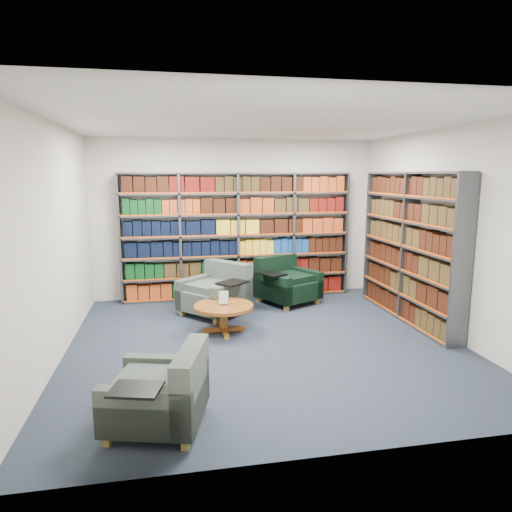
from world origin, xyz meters
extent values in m
cube|color=#192330|center=(0.00, 0.00, -0.01)|extent=(5.00, 5.00, 0.01)
cube|color=white|center=(0.00, 0.00, 2.80)|extent=(5.00, 5.00, 0.01)
cube|color=beige|center=(0.00, 2.50, 1.40)|extent=(5.00, 0.01, 2.80)
cube|color=beige|center=(0.00, -2.50, 1.40)|extent=(5.00, 0.01, 2.80)
cube|color=beige|center=(-2.50, 0.00, 1.40)|extent=(0.01, 5.00, 2.80)
cube|color=beige|center=(2.50, 0.00, 1.40)|extent=(0.01, 5.00, 2.80)
cube|color=#47494F|center=(0.00, 2.34, 1.10)|extent=(4.00, 0.28, 2.20)
cube|color=silver|center=(0.00, 2.47, 1.10)|extent=(4.00, 0.02, 2.20)
cube|color=#D84C0A|center=(0.00, 2.21, 1.10)|extent=(4.00, 0.01, 2.20)
cube|color=#933613|center=(0.00, 2.34, 0.18)|extent=(3.88, 0.21, 0.29)
cube|color=black|center=(0.00, 2.34, 0.54)|extent=(3.88, 0.21, 0.29)
cube|color=black|center=(0.00, 2.34, 0.91)|extent=(3.88, 0.21, 0.29)
cube|color=black|center=(0.00, 2.34, 1.28)|extent=(3.88, 0.21, 0.29)
cube|color=black|center=(0.00, 2.34, 1.64)|extent=(3.88, 0.21, 0.29)
cube|color=black|center=(0.00, 2.34, 2.01)|extent=(3.88, 0.21, 0.29)
cube|color=#47494F|center=(2.34, 0.60, 1.10)|extent=(0.28, 2.50, 2.20)
cube|color=silver|center=(2.47, 0.60, 1.10)|extent=(0.02, 2.50, 2.20)
cube|color=#D84C0A|center=(2.21, 0.60, 1.10)|extent=(0.02, 2.50, 2.20)
cube|color=black|center=(2.34, 0.60, 0.18)|extent=(0.21, 2.38, 0.29)
cube|color=black|center=(2.34, 0.60, 0.54)|extent=(0.21, 2.38, 0.29)
cube|color=black|center=(2.34, 0.60, 0.91)|extent=(0.21, 2.38, 0.29)
cube|color=#362610|center=(2.34, 0.60, 1.28)|extent=(0.21, 2.38, 0.29)
cube|color=#362610|center=(2.34, 0.60, 1.64)|extent=(0.21, 2.38, 0.29)
cube|color=black|center=(2.34, 0.60, 2.01)|extent=(0.21, 2.38, 0.29)
cube|color=#032534|center=(-0.52, 1.37, 0.25)|extent=(1.23, 1.23, 0.31)
cube|color=#032534|center=(-0.27, 1.60, 0.44)|extent=(0.73, 0.78, 0.70)
cube|color=#032534|center=(-0.77, 1.65, 0.33)|extent=(0.74, 0.68, 0.46)
cube|color=#032534|center=(-0.28, 1.10, 0.33)|extent=(0.74, 0.68, 0.46)
cube|color=black|center=(-0.28, 1.03, 0.58)|extent=(0.54, 0.53, 0.02)
cube|color=olive|center=(-1.03, 1.40, 0.05)|extent=(0.10, 0.10, 0.10)
cube|color=olive|center=(-0.55, 0.87, 0.05)|extent=(0.10, 0.10, 0.10)
cube|color=olive|center=(-0.49, 1.88, 0.05)|extent=(0.10, 0.10, 0.10)
cube|color=olive|center=(-0.02, 1.35, 0.05)|extent=(0.10, 0.10, 0.10)
cube|color=black|center=(0.79, 1.80, 0.25)|extent=(1.15, 1.15, 0.30)
cube|color=black|center=(0.64, 2.10, 0.44)|extent=(0.85, 0.56, 0.68)
cube|color=black|center=(0.47, 1.63, 0.32)|extent=(0.51, 0.82, 0.46)
cube|color=black|center=(1.11, 1.97, 0.32)|extent=(0.51, 0.82, 0.46)
cube|color=black|center=(0.45, 1.57, 0.57)|extent=(0.48, 0.52, 0.02)
cube|color=olive|center=(0.64, 1.33, 0.05)|extent=(0.09, 0.09, 0.10)
cube|color=olive|center=(1.27, 1.65, 0.05)|extent=(0.09, 0.09, 0.10)
cube|color=olive|center=(0.32, 1.95, 0.05)|extent=(0.09, 0.09, 0.10)
cube|color=olive|center=(0.94, 2.27, 0.05)|extent=(0.09, 0.09, 0.10)
cube|color=#032534|center=(-1.34, -1.80, 0.23)|extent=(0.96, 0.96, 0.28)
cube|color=#032534|center=(-1.05, -1.88, 0.40)|extent=(0.38, 0.80, 0.63)
cube|color=#032534|center=(-1.25, -1.48, 0.30)|extent=(0.79, 0.33, 0.42)
cube|color=#032534|center=(-1.43, -2.12, 0.30)|extent=(0.79, 0.33, 0.42)
cube|color=black|center=(-1.48, -2.15, 0.52)|extent=(0.45, 0.39, 0.02)
cube|color=olive|center=(-1.57, -1.40, 0.04)|extent=(0.07, 0.07, 0.09)
cube|color=olive|center=(-1.74, -2.03, 0.04)|extent=(0.07, 0.07, 0.09)
cube|color=olive|center=(-0.94, -1.57, 0.04)|extent=(0.07, 0.07, 0.09)
cube|color=olive|center=(-1.11, -2.20, 0.04)|extent=(0.07, 0.07, 0.09)
cylinder|color=brown|center=(-0.47, 0.52, 0.37)|extent=(0.83, 0.83, 0.05)
cylinder|color=brown|center=(-0.47, 0.52, 0.18)|extent=(0.11, 0.11, 0.33)
cube|color=brown|center=(-0.47, 0.52, 0.04)|extent=(0.60, 0.07, 0.06)
cube|color=brown|center=(-0.47, 0.52, 0.04)|extent=(0.07, 0.60, 0.06)
cube|color=black|center=(-0.47, 0.52, 0.40)|extent=(0.09, 0.05, 0.01)
cube|color=white|center=(-0.47, 0.52, 0.49)|extent=(0.13, 0.01, 0.18)
cube|color=#145926|center=(-0.47, 0.52, 0.49)|extent=(0.14, 0.00, 0.20)
camera|label=1|loc=(-1.19, -5.57, 2.16)|focal=32.00mm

